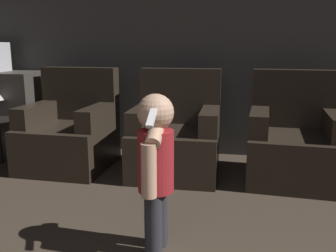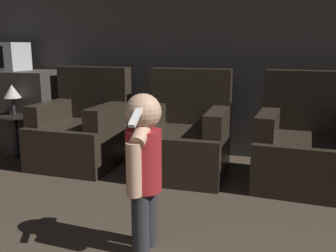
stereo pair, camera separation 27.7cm
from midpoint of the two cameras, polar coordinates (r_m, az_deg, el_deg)
name	(u,v)px [view 1 (the left image)]	position (r m, az deg, el deg)	size (l,w,h in m)	color
wall_back	(201,35)	(4.11, 3.16, 13.62)	(8.40, 0.05, 2.60)	#33302D
armchair_left	(70,133)	(3.90, -16.64, -1.10)	(0.83, 0.86, 0.97)	black
armchair_middle	(176,138)	(3.55, -0.96, -1.85)	(0.81, 0.84, 0.97)	black
armchair_right	(295,143)	(3.52, 16.64, -2.52)	(0.86, 0.89, 0.97)	black
person_toddler	(156,161)	(2.13, -5.67, -5.45)	(0.21, 0.36, 0.94)	#28282D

